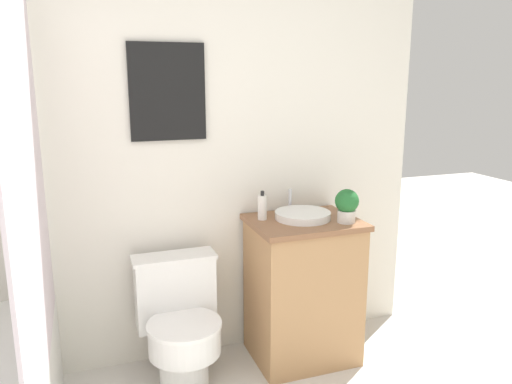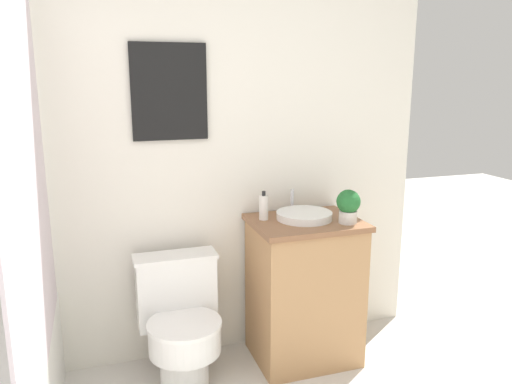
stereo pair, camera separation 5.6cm
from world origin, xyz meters
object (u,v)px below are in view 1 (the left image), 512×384
object	(u,v)px
soap_bottle	(262,207)
potted_plant	(347,205)
toilet	(180,323)
sink	(303,215)

from	to	relation	value
soap_bottle	potted_plant	distance (m)	0.45
toilet	soap_bottle	size ratio (longest dim) A/B	4.13
sink	soap_bottle	bearing A→B (deg)	164.75
sink	potted_plant	xyz separation A→B (m)	(0.19, -0.15, 0.08)
sink	soap_bottle	world-z (taller)	soap_bottle
potted_plant	sink	bearing A→B (deg)	142.45
soap_bottle	potted_plant	bearing A→B (deg)	-26.80
toilet	potted_plant	size ratio (longest dim) A/B	3.62
potted_plant	soap_bottle	bearing A→B (deg)	153.20
toilet	potted_plant	bearing A→B (deg)	-8.00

